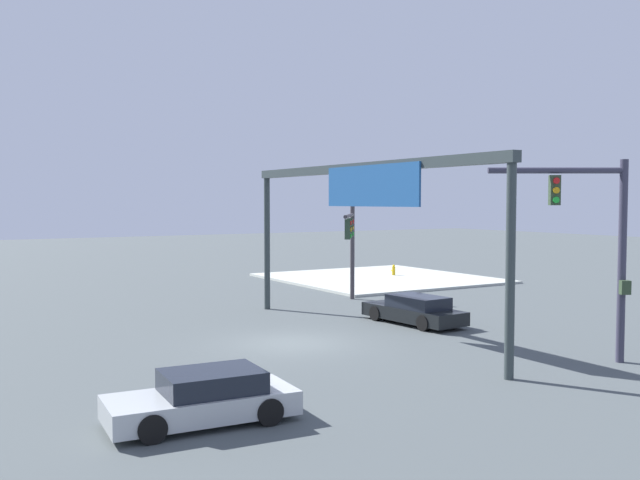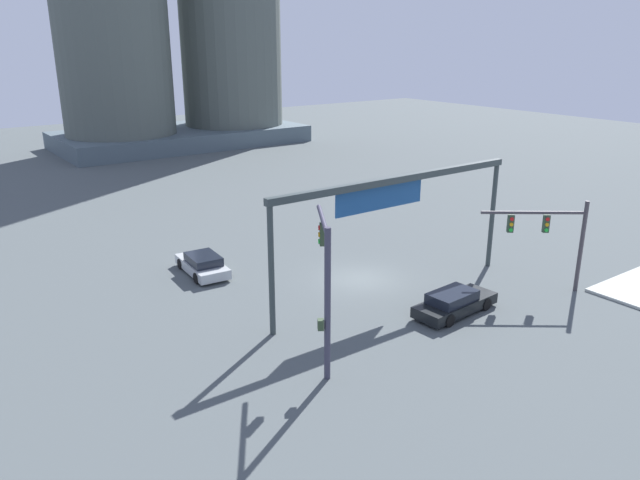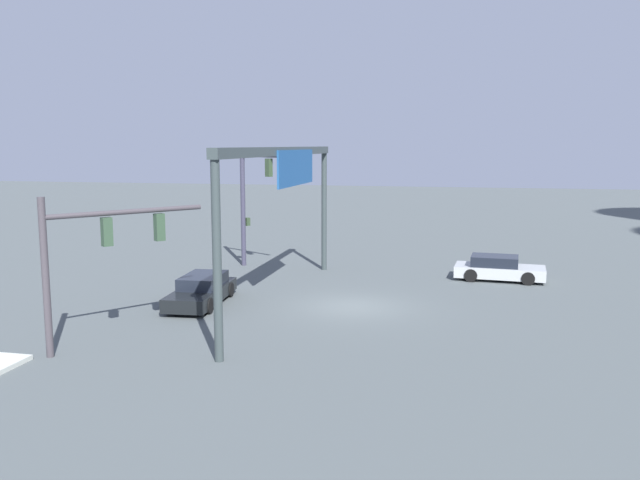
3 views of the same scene
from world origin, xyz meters
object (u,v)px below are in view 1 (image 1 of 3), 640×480
fire_hydrant_on_curb (394,270)px  traffic_signal_opposite_side (599,233)px  traffic_signal_near_corner (351,236)px  sedan_car_approaching (204,398)px  sedan_car_waiting_far (415,310)px

fire_hydrant_on_curb → traffic_signal_opposite_side: bearing=157.6°
traffic_signal_near_corner → traffic_signal_opposite_side: (-14.86, 0.43, 0.69)m
sedan_car_approaching → traffic_signal_near_corner: bearing=-129.2°
traffic_signal_near_corner → fire_hydrant_on_curb: traffic_signal_near_corner is taller
traffic_signal_near_corner → sedan_car_waiting_far: traffic_signal_near_corner is taller
sedan_car_approaching → fire_hydrant_on_curb: sedan_car_approaching is taller
traffic_signal_opposite_side → sedan_car_waiting_far: traffic_signal_opposite_side is taller
sedan_car_waiting_far → fire_hydrant_on_curb: sedan_car_waiting_far is taller
traffic_signal_near_corner → fire_hydrant_on_curb: (8.69, -9.27, -2.94)m
sedan_car_approaching → fire_hydrant_on_curb: size_ratio=6.28×
traffic_signal_near_corner → fire_hydrant_on_curb: 13.04m
sedan_car_approaching → sedan_car_waiting_far: size_ratio=0.91×
traffic_signal_near_corner → sedan_car_waiting_far: bearing=28.1°
traffic_signal_opposite_side → fire_hydrant_on_curb: size_ratio=9.09×
sedan_car_waiting_far → traffic_signal_opposite_side: bearing=179.8°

